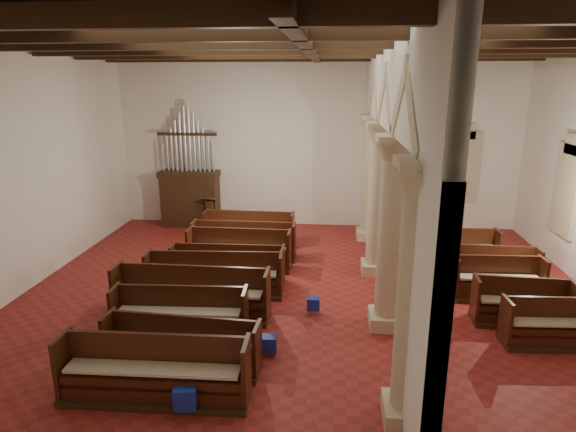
{
  "coord_description": "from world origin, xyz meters",
  "views": [
    {
      "loc": [
        0.54,
        -10.98,
        5.06
      ],
      "look_at": [
        -0.51,
        0.5,
        1.83
      ],
      "focal_mm": 30.0,
      "sensor_mm": 36.0,
      "label": 1
    }
  ],
  "objects_px": {
    "lectern": "(210,216)",
    "processional_banner": "(414,210)",
    "aisle_pew_0": "(550,330)",
    "pipe_organ": "(190,188)",
    "nave_pew_0": "(155,379)"
  },
  "relations": [
    {
      "from": "lectern",
      "to": "aisle_pew_0",
      "type": "distance_m",
      "value": 11.06
    },
    {
      "from": "pipe_organ",
      "to": "lectern",
      "type": "xyz_separation_m",
      "value": [
        0.83,
        -0.55,
        -0.86
      ]
    },
    {
      "from": "pipe_organ",
      "to": "lectern",
      "type": "relative_size",
      "value": 3.54
    },
    {
      "from": "lectern",
      "to": "nave_pew_0",
      "type": "relative_size",
      "value": 0.4
    },
    {
      "from": "lectern",
      "to": "aisle_pew_0",
      "type": "xyz_separation_m",
      "value": [
        8.6,
        -6.96,
        -0.19
      ]
    },
    {
      "from": "processional_banner",
      "to": "nave_pew_0",
      "type": "xyz_separation_m",
      "value": [
        -5.69,
        -9.75,
        -0.41
      ]
    },
    {
      "from": "pipe_organ",
      "to": "processional_banner",
      "type": "distance_m",
      "value": 7.96
    },
    {
      "from": "lectern",
      "to": "processional_banner",
      "type": "xyz_separation_m",
      "value": [
        7.11,
        0.46,
        0.26
      ]
    },
    {
      "from": "lectern",
      "to": "processional_banner",
      "type": "height_order",
      "value": "processional_banner"
    },
    {
      "from": "pipe_organ",
      "to": "aisle_pew_0",
      "type": "relative_size",
      "value": 2.35
    },
    {
      "from": "nave_pew_0",
      "to": "aisle_pew_0",
      "type": "relative_size",
      "value": 1.66
    },
    {
      "from": "processional_banner",
      "to": "aisle_pew_0",
      "type": "bearing_deg",
      "value": -54.62
    },
    {
      "from": "aisle_pew_0",
      "to": "processional_banner",
      "type": "bearing_deg",
      "value": 98.58
    },
    {
      "from": "processional_banner",
      "to": "aisle_pew_0",
      "type": "height_order",
      "value": "processional_banner"
    },
    {
      "from": "pipe_organ",
      "to": "nave_pew_0",
      "type": "height_order",
      "value": "pipe_organ"
    }
  ]
}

